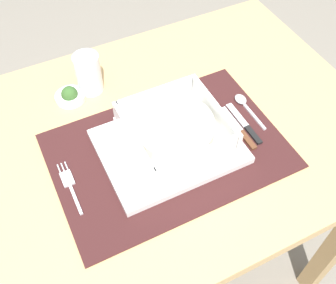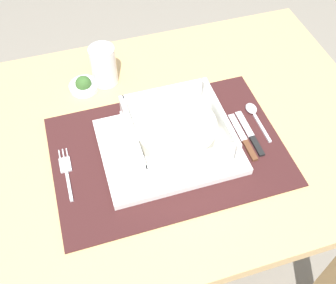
% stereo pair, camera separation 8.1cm
% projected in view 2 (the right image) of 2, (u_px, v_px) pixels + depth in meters
% --- Properties ---
extents(ground_plane, '(6.00, 6.00, 0.00)m').
position_uv_depth(ground_plane, '(169.00, 262.00, 1.46)').
color(ground_plane, gray).
extents(dining_table, '(0.92, 0.67, 0.75)m').
position_uv_depth(dining_table, '(170.00, 162.00, 0.96)').
color(dining_table, tan).
rests_on(dining_table, ground).
extents(placemat, '(0.47, 0.32, 0.00)m').
position_uv_depth(placemat, '(168.00, 151.00, 0.83)').
color(placemat, '#381919').
rests_on(placemat, dining_table).
extents(serving_plate, '(0.28, 0.22, 0.02)m').
position_uv_depth(serving_plate, '(169.00, 146.00, 0.82)').
color(serving_plate, white).
rests_on(serving_plate, placemat).
extents(porridge_bowl, '(0.19, 0.19, 0.06)m').
position_uv_depth(porridge_bowl, '(177.00, 130.00, 0.81)').
color(porridge_bowl, white).
rests_on(porridge_bowl, serving_plate).
extents(fork, '(0.02, 0.13, 0.00)m').
position_uv_depth(fork, '(66.00, 170.00, 0.79)').
color(fork, silver).
rests_on(fork, placemat).
extents(spoon, '(0.02, 0.11, 0.01)m').
position_uv_depth(spoon, '(253.00, 112.00, 0.89)').
color(spoon, silver).
rests_on(spoon, placemat).
extents(butter_knife, '(0.01, 0.13, 0.01)m').
position_uv_depth(butter_knife, '(251.00, 136.00, 0.85)').
color(butter_knife, black).
rests_on(butter_knife, placemat).
extents(bread_knife, '(0.01, 0.13, 0.01)m').
position_uv_depth(bread_knife, '(244.00, 140.00, 0.84)').
color(bread_knife, '#59331E').
rests_on(bread_knife, placemat).
extents(drinking_glass, '(0.06, 0.06, 0.10)m').
position_uv_depth(drinking_glass, '(104.00, 67.00, 0.93)').
color(drinking_glass, white).
rests_on(drinking_glass, dining_table).
extents(condiment_saucer, '(0.07, 0.07, 0.04)m').
position_uv_depth(condiment_saucer, '(84.00, 85.00, 0.94)').
color(condiment_saucer, white).
rests_on(condiment_saucer, dining_table).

